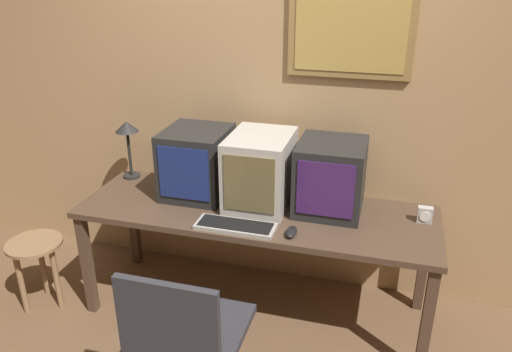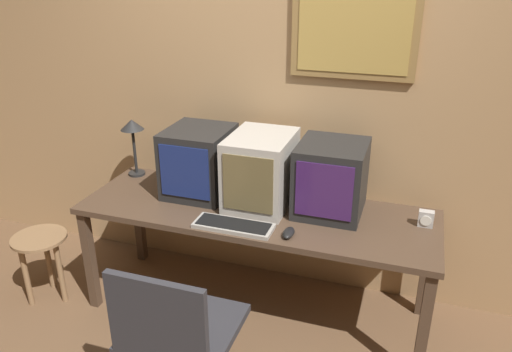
% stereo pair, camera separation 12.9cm
% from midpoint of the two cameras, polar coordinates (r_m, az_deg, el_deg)
% --- Properties ---
extents(wall_back, '(8.00, 0.08, 2.60)m').
position_cam_midpoint_polar(wall_back, '(3.14, 1.19, 9.53)').
color(wall_back, tan).
rests_on(wall_back, ground_plane).
extents(desk, '(2.09, 0.68, 0.71)m').
position_cam_midpoint_polar(desk, '(2.97, -1.25, -5.03)').
color(desk, '#4C3828').
rests_on(desk, ground_plane).
extents(monitor_left, '(0.38, 0.41, 0.42)m').
position_cam_midpoint_polar(monitor_left, '(3.08, -7.97, 1.52)').
color(monitor_left, black).
rests_on(monitor_left, desk).
extents(monitor_center, '(0.35, 0.46, 0.43)m').
position_cam_midpoint_polar(monitor_center, '(2.92, -0.82, 0.64)').
color(monitor_center, '#B7B2A8').
rests_on(monitor_center, desk).
extents(monitor_right, '(0.38, 0.42, 0.41)m').
position_cam_midpoint_polar(monitor_right, '(2.88, 7.24, -0.09)').
color(monitor_right, black).
rests_on(monitor_right, desk).
extents(keyboard_main, '(0.44, 0.16, 0.03)m').
position_cam_midpoint_polar(keyboard_main, '(2.74, -3.72, -5.75)').
color(keyboard_main, '#A8A399').
rests_on(keyboard_main, desk).
extents(mouse_near_keyboard, '(0.06, 0.12, 0.04)m').
position_cam_midpoint_polar(mouse_near_keyboard, '(2.67, 2.66, -6.42)').
color(mouse_near_keyboard, black).
rests_on(mouse_near_keyboard, desk).
extents(desk_clock, '(0.08, 0.05, 0.09)m').
position_cam_midpoint_polar(desk_clock, '(2.91, 17.54, -4.27)').
color(desk_clock, '#B7B2AD').
rests_on(desk_clock, desk).
extents(desk_lamp, '(0.15, 0.15, 0.39)m').
position_cam_midpoint_polar(desk_lamp, '(3.38, -15.56, 4.68)').
color(desk_lamp, black).
rests_on(desk_lamp, desk).
extents(side_stool, '(0.34, 0.34, 0.46)m').
position_cam_midpoint_polar(side_stool, '(3.47, -24.78, -8.43)').
color(side_stool, '#8E6B47').
rests_on(side_stool, ground_plane).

